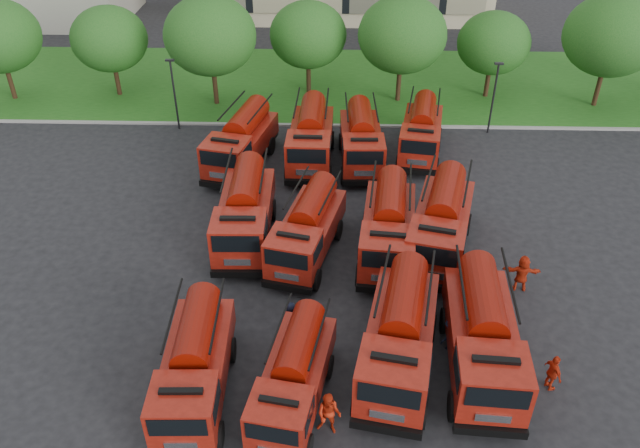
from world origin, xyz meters
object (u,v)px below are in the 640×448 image
(fire_truck_1, at_px, (294,376))
(fire_truck_10, at_px, (361,139))
(fire_truck_6, at_px, (389,226))
(fire_truck_0, at_px, (195,364))
(firefighter_4, at_px, (291,331))
(fire_truck_8, at_px, (241,141))
(firefighter_3, at_px, (448,348))
(fire_truck_11, at_px, (421,131))
(fire_truck_4, at_px, (245,211))
(firefighter_1, at_px, (329,431))
(fire_truck_2, at_px, (400,335))
(firefighter_2, at_px, (548,388))
(fire_truck_5, at_px, (308,228))
(fire_truck_7, at_px, (441,222))
(fire_truck_3, at_px, (483,335))
(firefighter_5, at_px, (518,289))
(fire_truck_9, at_px, (311,137))

(fire_truck_1, xyz_separation_m, fire_truck_10, (3.05, 19.51, 0.22))
(fire_truck_1, height_order, fire_truck_6, fire_truck_6)
(fire_truck_0, relative_size, firefighter_4, 4.33)
(fire_truck_8, xyz_separation_m, firefighter_3, (10.99, -15.89, -1.74))
(fire_truck_0, relative_size, fire_truck_11, 0.94)
(fire_truck_4, distance_m, firefighter_1, 13.19)
(fire_truck_6, bearing_deg, fire_truck_11, 81.60)
(fire_truck_2, distance_m, firefighter_2, 6.37)
(fire_truck_4, height_order, firefighter_3, fire_truck_4)
(fire_truck_5, xyz_separation_m, fire_truck_8, (-4.61, 9.37, 0.12))
(fire_truck_6, distance_m, firefighter_4, 7.66)
(fire_truck_6, xyz_separation_m, fire_truck_11, (2.83, 11.07, -0.08))
(fire_truck_7, distance_m, firefighter_2, 9.88)
(fire_truck_7, bearing_deg, fire_truck_3, -71.04)
(fire_truck_7, bearing_deg, fire_truck_8, 156.69)
(fire_truck_2, relative_size, firefighter_3, 4.96)
(firefighter_2, bearing_deg, firefighter_5, -19.98)
(fire_truck_1, distance_m, fire_truck_6, 10.66)
(fire_truck_1, relative_size, firefighter_1, 3.44)
(fire_truck_3, height_order, fire_truck_5, fire_truck_3)
(fire_truck_4, bearing_deg, fire_truck_7, -5.67)
(fire_truck_11, relative_size, firefighter_4, 4.62)
(fire_truck_0, distance_m, firefighter_5, 15.85)
(fire_truck_6, bearing_deg, fire_truck_3, -60.72)
(firefighter_2, bearing_deg, fire_truck_3, 49.14)
(fire_truck_9, relative_size, firefighter_3, 4.83)
(fire_truck_3, height_order, fire_truck_7, fire_truck_7)
(fire_truck_6, height_order, firefighter_3, fire_truck_6)
(fire_truck_8, bearing_deg, fire_truck_9, 20.82)
(fire_truck_8, relative_size, fire_truck_9, 1.03)
(fire_truck_4, distance_m, firefighter_4, 7.74)
(fire_truck_1, bearing_deg, fire_truck_9, 100.64)
(fire_truck_0, distance_m, fire_truck_1, 3.87)
(fire_truck_3, bearing_deg, fire_truck_5, 138.64)
(fire_truck_1, xyz_separation_m, fire_truck_2, (4.16, 2.03, 0.29))
(fire_truck_9, bearing_deg, fire_truck_0, -99.61)
(fire_truck_3, distance_m, firefighter_4, 8.30)
(fire_truck_1, distance_m, fire_truck_5, 9.60)
(fire_truck_5, xyz_separation_m, fire_truck_11, (6.93, 11.26, 0.02))
(firefighter_3, relative_size, firefighter_5, 0.83)
(fire_truck_3, height_order, firefighter_1, fire_truck_3)
(fire_truck_11, relative_size, firefighter_2, 4.28)
(fire_truck_0, bearing_deg, fire_truck_4, 84.72)
(fire_truck_5, distance_m, fire_truck_7, 6.82)
(fire_truck_11, bearing_deg, firefighter_3, -82.19)
(fire_truck_7, bearing_deg, firefighter_4, -125.05)
(fire_truck_4, relative_size, fire_truck_6, 1.00)
(fire_truck_4, relative_size, fire_truck_11, 1.04)
(fire_truck_10, height_order, firefighter_3, fire_truck_10)
(fire_truck_2, xyz_separation_m, fire_truck_3, (3.35, 0.08, 0.01))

